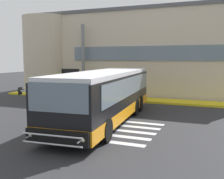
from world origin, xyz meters
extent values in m
cube|color=#2B2B2D|center=(0.00, 0.00, -0.01)|extent=(80.00, 90.00, 0.02)
cube|color=silver|center=(2.00, -6.00, 0.00)|extent=(4.40, 0.36, 0.01)
cube|color=silver|center=(2.00, -5.10, 0.00)|extent=(4.40, 0.36, 0.01)
cube|color=silver|center=(2.00, -4.20, 0.00)|extent=(4.40, 0.36, 0.01)
cube|color=silver|center=(2.00, -3.30, 0.00)|extent=(4.40, 0.36, 0.01)
cube|color=silver|center=(2.00, -2.40, 0.00)|extent=(4.40, 0.36, 0.01)
cube|color=beige|center=(0.00, 12.00, 3.70)|extent=(19.56, 12.00, 7.40)
cube|color=#56565B|center=(0.00, 12.00, 7.55)|extent=(19.76, 12.20, 0.30)
cylinder|color=beige|center=(-9.28, 6.50, 3.70)|extent=(4.40, 4.40, 7.40)
cube|color=black|center=(-6.28, 5.95, 1.20)|extent=(1.80, 0.16, 2.40)
cube|color=slate|center=(1.00, 5.96, 3.80)|extent=(13.56, 0.10, 1.20)
cube|color=yellow|center=(0.00, 4.80, 0.07)|extent=(23.56, 2.00, 0.15)
cylinder|color=slate|center=(-4.62, 5.40, 3.25)|extent=(0.28, 0.28, 6.20)
cube|color=black|center=(1.10, -2.77, 1.42)|extent=(3.42, 10.64, 2.15)
cube|color=orange|center=(1.10, -2.77, 0.62)|extent=(3.47, 10.68, 0.55)
cube|color=silver|center=(1.10, -2.77, 2.60)|extent=(3.31, 10.43, 0.20)
cube|color=slate|center=(1.54, -7.93, 2.02)|extent=(2.35, 0.32, 1.05)
cube|color=slate|center=(2.36, -2.36, 1.92)|extent=(0.82, 9.23, 0.95)
cube|color=slate|center=(-0.22, -2.58, 1.92)|extent=(0.82, 9.23, 0.95)
cube|color=black|center=(1.54, -7.93, 2.38)|extent=(2.15, 0.28, 0.28)
cube|color=black|center=(1.55, -8.06, 0.63)|extent=(2.46, 0.41, 0.52)
sphere|color=beige|center=(2.57, -8.01, 0.65)|extent=(0.18, 0.18, 0.18)
sphere|color=beige|center=(0.53, -8.18, 0.65)|extent=(0.18, 0.18, 0.18)
cylinder|color=#B7B7BF|center=(0.03, -7.86, 2.17)|extent=(0.40, 0.08, 0.05)
cube|color=black|center=(-0.17, -7.87, 2.17)|extent=(0.06, 0.20, 0.28)
cylinder|color=black|center=(2.56, -6.09, 0.50)|extent=(0.38, 1.02, 1.00)
cylinder|color=black|center=(0.22, -6.28, 0.50)|extent=(0.38, 1.02, 1.00)
cylinder|color=black|center=(2.10, -0.65, 0.50)|extent=(0.38, 1.02, 1.00)
cylinder|color=black|center=(-0.24, -0.85, 0.50)|extent=(0.38, 1.02, 1.00)
cylinder|color=black|center=(1.99, 0.65, 0.50)|extent=(0.38, 1.02, 1.00)
cylinder|color=black|center=(-0.35, 0.45, 0.50)|extent=(0.38, 1.02, 1.00)
cylinder|color=#B7B7BF|center=(1.58, -8.43, 0.50)|extent=(2.25, 0.25, 0.06)
cylinder|color=#B7B7BF|center=(1.58, -8.43, 0.80)|extent=(2.25, 0.25, 0.06)
cylinder|color=#B7B7BF|center=(2.53, -8.15, 0.65)|extent=(0.09, 0.50, 0.05)
cylinder|color=#B7B7BF|center=(0.59, -8.31, 0.65)|extent=(0.09, 0.50, 0.05)
cylinder|color=#1E2338|center=(-3.74, 5.19, 0.57)|extent=(0.15, 0.15, 0.85)
cylinder|color=#1E2338|center=(-3.89, 5.05, 0.57)|extent=(0.15, 0.15, 0.85)
cube|color=#338C4C|center=(-3.82, 5.12, 1.29)|extent=(0.43, 0.42, 0.58)
sphere|color=tan|center=(-3.82, 5.12, 1.71)|extent=(0.23, 0.23, 0.23)
cylinder|color=#338C4C|center=(-3.64, 5.30, 1.24)|extent=(0.09, 0.09, 0.55)
cylinder|color=#338C4C|center=(-3.99, 4.95, 1.24)|extent=(0.09, 0.09, 0.55)
cube|color=#26663F|center=(-3.93, 5.25, 1.27)|extent=(0.34, 0.34, 0.44)
cylinder|color=#4C4233|center=(-2.62, 5.06, 0.57)|extent=(0.15, 0.15, 0.85)
cylinder|color=#4C4233|center=(-2.78, 4.95, 0.57)|extent=(0.15, 0.15, 0.85)
cube|color=#996633|center=(-2.70, 5.00, 1.29)|extent=(0.44, 0.40, 0.58)
sphere|color=tan|center=(-2.70, 5.00, 1.71)|extent=(0.23, 0.23, 0.23)
cylinder|color=#996633|center=(-2.49, 5.14, 1.24)|extent=(0.09, 0.09, 0.55)
cylinder|color=#996633|center=(-2.91, 4.86, 1.24)|extent=(0.09, 0.09, 0.55)
camera|label=1|loc=(6.80, -15.85, 3.40)|focal=43.22mm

